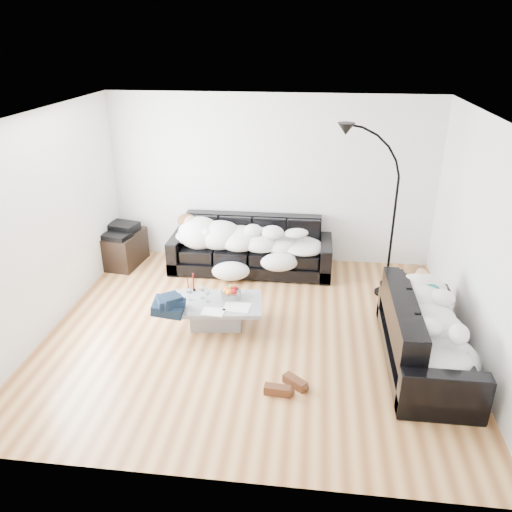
# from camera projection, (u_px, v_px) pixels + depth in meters

# --- Properties ---
(ground) EXTENTS (5.00, 5.00, 0.00)m
(ground) POSITION_uv_depth(u_px,v_px,m) (253.00, 332.00, 6.17)
(ground) COLOR #94572C
(ground) RESTS_ON ground
(wall_back) EXTENTS (5.00, 0.02, 2.60)m
(wall_back) POSITION_uv_depth(u_px,v_px,m) (271.00, 181.00, 7.67)
(wall_back) COLOR silver
(wall_back) RESTS_ON ground
(wall_left) EXTENTS (0.02, 4.50, 2.60)m
(wall_left) POSITION_uv_depth(u_px,v_px,m) (44.00, 225.00, 5.91)
(wall_left) COLOR silver
(wall_left) RESTS_ON ground
(wall_right) EXTENTS (0.02, 4.50, 2.60)m
(wall_right) POSITION_uv_depth(u_px,v_px,m) (483.00, 245.00, 5.36)
(wall_right) COLOR silver
(wall_right) RESTS_ON ground
(ceiling) EXTENTS (5.00, 5.00, 0.00)m
(ceiling) POSITION_uv_depth(u_px,v_px,m) (252.00, 117.00, 5.10)
(ceiling) COLOR white
(ceiling) RESTS_ON ground
(sofa_back) EXTENTS (2.46, 0.85, 0.80)m
(sofa_back) POSITION_uv_depth(u_px,v_px,m) (251.00, 246.00, 7.63)
(sofa_back) COLOR black
(sofa_back) RESTS_ON ground
(sofa_right) EXTENTS (0.84, 1.95, 0.79)m
(sofa_right) POSITION_uv_depth(u_px,v_px,m) (427.00, 333.00, 5.45)
(sofa_right) COLOR black
(sofa_right) RESTS_ON ground
(sleeper_back) EXTENTS (2.08, 0.72, 0.42)m
(sleeper_back) POSITION_uv_depth(u_px,v_px,m) (250.00, 233.00, 7.49)
(sleeper_back) COLOR white
(sleeper_back) RESTS_ON sofa_back
(sleeper_right) EXTENTS (0.71, 1.67, 0.41)m
(sleeper_right) POSITION_uv_depth(u_px,v_px,m) (430.00, 315.00, 5.35)
(sleeper_right) COLOR white
(sleeper_right) RESTS_ON sofa_right
(teal_cushion) EXTENTS (0.42, 0.38, 0.20)m
(teal_cushion) POSITION_uv_depth(u_px,v_px,m) (416.00, 281.00, 5.86)
(teal_cushion) COLOR #0F6D5A
(teal_cushion) RESTS_ON sofa_right
(coffee_table) EXTENTS (1.20, 0.79, 0.33)m
(coffee_table) POSITION_uv_depth(u_px,v_px,m) (216.00, 314.00, 6.26)
(coffee_table) COLOR #939699
(coffee_table) RESTS_ON ground
(fruit_bowl) EXTENTS (0.30, 0.30, 0.16)m
(fruit_bowl) POSITION_uv_depth(u_px,v_px,m) (231.00, 292.00, 6.26)
(fruit_bowl) COLOR white
(fruit_bowl) RESTS_ON coffee_table
(wine_glass_a) EXTENTS (0.09, 0.09, 0.18)m
(wine_glass_a) POSITION_uv_depth(u_px,v_px,m) (202.00, 292.00, 6.24)
(wine_glass_a) COLOR white
(wine_glass_a) RESTS_ON coffee_table
(wine_glass_b) EXTENTS (0.08, 0.08, 0.17)m
(wine_glass_b) POSITION_uv_depth(u_px,v_px,m) (190.00, 294.00, 6.20)
(wine_glass_b) COLOR white
(wine_glass_b) RESTS_ON coffee_table
(wine_glass_c) EXTENTS (0.09, 0.09, 0.18)m
(wine_glass_c) POSITION_uv_depth(u_px,v_px,m) (208.00, 295.00, 6.15)
(wine_glass_c) COLOR white
(wine_glass_c) RESTS_ON coffee_table
(candle_left) EXTENTS (0.05, 0.05, 0.21)m
(candle_left) POSITION_uv_depth(u_px,v_px,m) (188.00, 285.00, 6.37)
(candle_left) COLOR maroon
(candle_left) RESTS_ON coffee_table
(candle_right) EXTENTS (0.05, 0.05, 0.24)m
(candle_right) POSITION_uv_depth(u_px,v_px,m) (193.00, 282.00, 6.41)
(candle_right) COLOR maroon
(candle_right) RESTS_ON coffee_table
(newspaper_a) EXTENTS (0.34, 0.27, 0.01)m
(newspaper_a) POSITION_uv_depth(u_px,v_px,m) (237.00, 307.00, 6.07)
(newspaper_a) COLOR silver
(newspaper_a) RESTS_ON coffee_table
(newspaper_b) EXTENTS (0.28, 0.21, 0.01)m
(newspaper_b) POSITION_uv_depth(u_px,v_px,m) (213.00, 312.00, 5.96)
(newspaper_b) COLOR silver
(newspaper_b) RESTS_ON coffee_table
(navy_jacket) EXTENTS (0.50, 0.46, 0.20)m
(navy_jacket) POSITION_uv_depth(u_px,v_px,m) (171.00, 297.00, 5.93)
(navy_jacket) COLOR black
(navy_jacket) RESTS_ON coffee_table
(shoes) EXTENTS (0.55, 0.46, 0.11)m
(shoes) POSITION_uv_depth(u_px,v_px,m) (286.00, 386.00, 5.15)
(shoes) COLOR #472311
(shoes) RESTS_ON ground
(av_cabinet) EXTENTS (0.61, 0.81, 0.52)m
(av_cabinet) POSITION_uv_depth(u_px,v_px,m) (123.00, 249.00, 7.89)
(av_cabinet) COLOR black
(av_cabinet) RESTS_ON ground
(stereo) EXTENTS (0.51, 0.43, 0.13)m
(stereo) POSITION_uv_depth(u_px,v_px,m) (121.00, 229.00, 7.75)
(stereo) COLOR black
(stereo) RESTS_ON av_cabinet
(floor_lamp) EXTENTS (0.80, 0.43, 2.08)m
(floor_lamp) POSITION_uv_depth(u_px,v_px,m) (393.00, 225.00, 6.66)
(floor_lamp) COLOR black
(floor_lamp) RESTS_ON ground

